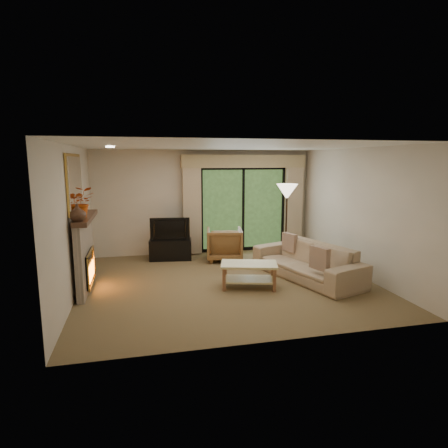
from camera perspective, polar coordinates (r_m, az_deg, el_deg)
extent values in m
plane|color=brown|center=(7.40, 0.53, -8.82)|extent=(5.50, 5.50, 0.00)
plane|color=white|center=(7.02, 0.56, 11.75)|extent=(5.50, 5.50, 0.00)
plane|color=beige|center=(9.52, -2.97, 3.36)|extent=(5.00, 0.00, 5.00)
plane|color=beige|center=(4.74, 7.62, -3.18)|extent=(5.00, 0.00, 5.00)
plane|color=beige|center=(6.99, -21.96, 0.36)|extent=(0.00, 5.00, 5.00)
plane|color=beige|center=(8.18, 19.65, 1.76)|extent=(0.00, 5.00, 5.00)
cube|color=tan|center=(9.32, -4.92, 2.59)|extent=(0.45, 0.18, 2.35)
cube|color=tan|center=(10.05, 10.52, 2.98)|extent=(0.45, 0.18, 2.35)
cube|color=tan|center=(9.55, 3.12, 9.52)|extent=(3.20, 0.24, 0.32)
cube|color=black|center=(9.05, -8.13, -3.84)|extent=(1.03, 0.57, 0.49)
imported|color=black|center=(8.94, -8.21, -0.65)|extent=(0.93, 0.24, 0.53)
imported|color=brown|center=(8.89, 0.05, -3.06)|extent=(0.96, 0.98, 0.77)
imported|color=tan|center=(7.72, 12.47, -5.53)|extent=(1.63, 2.58, 0.70)
cube|color=brown|center=(7.02, 14.37, -5.09)|extent=(0.23, 0.43, 0.42)
cube|color=brown|center=(8.24, 9.96, -2.77)|extent=(0.22, 0.41, 0.40)
imported|color=#462D1F|center=(6.51, -21.45, 1.63)|extent=(0.28, 0.28, 0.28)
imported|color=#B84610|center=(6.86, -21.06, 3.11)|extent=(0.51, 0.45, 0.54)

